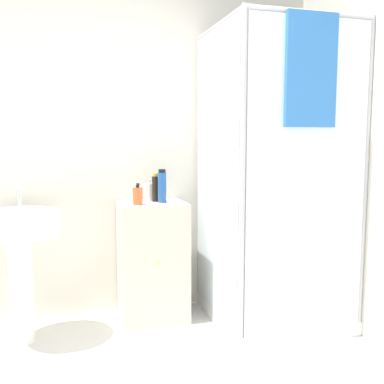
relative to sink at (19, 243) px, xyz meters
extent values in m
cube|color=silver|center=(0.48, 0.37, 0.60)|extent=(6.40, 0.06, 2.50)
cube|color=white|center=(1.71, -0.10, -0.60)|extent=(0.88, 0.88, 0.09)
cylinder|color=#B2B2B7|center=(2.14, 0.33, 0.38)|extent=(0.04, 0.04, 2.06)
cylinder|color=#B2B2B7|center=(1.29, 0.33, 0.38)|extent=(0.04, 0.04, 2.06)
cylinder|color=#B2B2B7|center=(2.14, -0.52, 0.38)|extent=(0.04, 0.04, 2.06)
cylinder|color=#B2B2B7|center=(1.29, -0.52, 0.38)|extent=(0.04, 0.04, 2.06)
cylinder|color=#B2B2B7|center=(1.71, -0.52, 1.39)|extent=(0.85, 0.04, 0.04)
cylinder|color=#B2B2B7|center=(1.71, 0.33, 1.39)|extent=(0.85, 0.04, 0.04)
cylinder|color=#B2B2B7|center=(1.29, -0.10, 1.39)|extent=(0.04, 0.85, 0.04)
cylinder|color=#B2B2B7|center=(2.14, -0.10, 1.39)|extent=(0.04, 0.85, 0.04)
cube|color=silver|center=(1.71, -0.53, 0.41)|extent=(0.81, 0.01, 1.93)
cube|color=silver|center=(1.28, -0.10, 0.41)|extent=(0.01, 0.81, 1.93)
cylinder|color=#B7BABF|center=(1.93, 0.26, 0.21)|extent=(0.02, 0.02, 1.54)
cylinder|color=#B7BABF|center=(1.93, 0.21, 1.00)|extent=(0.07, 0.07, 0.04)
cube|color=#2D6BB7|center=(1.71, -0.55, 1.06)|extent=(0.33, 0.03, 0.67)
cube|color=beige|center=(0.88, 0.14, -0.22)|extent=(0.47, 0.40, 0.85)
sphere|color=gold|center=(0.88, -0.07, -0.18)|extent=(0.02, 0.02, 0.02)
cylinder|color=white|center=(0.00, 0.00, -0.30)|extent=(0.15, 0.15, 0.70)
cylinder|color=white|center=(0.00, 0.00, 0.13)|extent=(0.51, 0.51, 0.15)
cylinder|color=#B7BABF|center=(0.00, 0.18, 0.27)|extent=(0.02, 0.02, 0.13)
cube|color=#B7BABF|center=(0.00, 0.14, 0.32)|extent=(0.02, 0.07, 0.02)
cylinder|color=#E5562D|center=(0.76, 0.06, 0.26)|extent=(0.07, 0.07, 0.12)
cylinder|color=black|center=(0.76, 0.06, 0.33)|extent=(0.02, 0.02, 0.02)
cube|color=black|center=(0.76, 0.04, 0.35)|extent=(0.02, 0.04, 0.01)
cylinder|color=black|center=(0.91, 0.18, 0.30)|extent=(0.05, 0.05, 0.18)
cylinder|color=gold|center=(0.91, 0.18, 0.40)|extent=(0.04, 0.04, 0.02)
cylinder|color=#1E4C93|center=(0.95, 0.12, 0.31)|extent=(0.06, 0.06, 0.21)
cylinder|color=black|center=(0.95, 0.12, 0.43)|extent=(0.05, 0.05, 0.02)
cylinder|color=white|center=(0.88, 0.24, 0.27)|extent=(0.06, 0.06, 0.13)
cylinder|color=silver|center=(0.88, 0.24, 0.34)|extent=(0.02, 0.02, 0.02)
cube|color=silver|center=(0.88, 0.23, 0.36)|extent=(0.01, 0.03, 0.01)
camera|label=1|loc=(0.27, -2.96, 0.66)|focal=42.00mm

